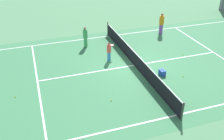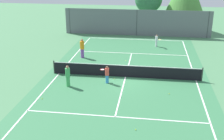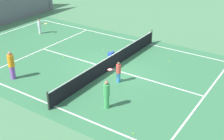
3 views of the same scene
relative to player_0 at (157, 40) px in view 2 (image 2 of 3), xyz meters
name	(u,v)px [view 2 (image 2 of 3)]	position (x,y,z in m)	size (l,w,h in m)	color
ground_plane	(125,77)	(-2.46, -9.24, -0.69)	(80.00, 80.00, 0.00)	#4C8456
court_surface	(125,77)	(-2.46, -9.24, -0.68)	(13.00, 25.00, 0.01)	#387A4C
tennis_net	(126,71)	(-2.46, -9.24, -0.17)	(11.90, 0.10, 1.10)	#333833
perimeter_fence	(137,23)	(-2.46, 4.76, 0.91)	(18.00, 0.12, 3.20)	slate
player_0	(157,40)	(0.00, 0.00, 0.00)	(0.70, 0.80, 1.32)	silver
player_1	(68,76)	(-6.48, -11.65, 0.14)	(0.35, 0.35, 1.62)	#3FA559
player_2	(107,74)	(-3.75, -10.62, 0.02)	(0.80, 0.72, 1.36)	#388CD8
player_3	(82,48)	(-7.04, -4.85, 0.26)	(0.39, 0.39, 1.85)	purple
ball_crate	(148,71)	(-0.72, -8.07, -0.50)	(0.42, 0.32, 0.43)	blue
tennis_ball_0	(169,94)	(0.87, -12.00, -0.65)	(0.07, 0.07, 0.07)	#CCE533
tennis_ball_1	(126,61)	(-2.82, -5.29, -0.65)	(0.07, 0.07, 0.07)	#CCE533
tennis_ball_3	(114,79)	(-3.28, -9.84, -0.65)	(0.07, 0.07, 0.07)	#CCE533
tennis_ball_4	(136,130)	(-1.15, -16.92, -0.65)	(0.07, 0.07, 0.07)	#CCE533
tennis_ball_5	(155,68)	(-0.10, -6.92, -0.65)	(0.07, 0.07, 0.07)	#CCE533
tennis_ball_6	(42,99)	(-7.64, -13.98, -0.65)	(0.07, 0.07, 0.07)	#CCE533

